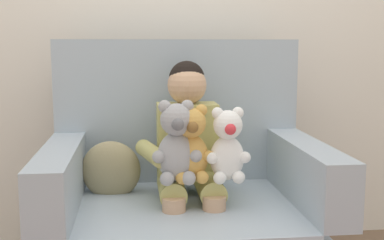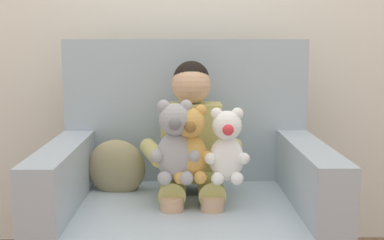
% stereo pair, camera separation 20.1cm
% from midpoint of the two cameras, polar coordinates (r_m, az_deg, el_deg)
% --- Properties ---
extents(back_wall, '(6.00, 0.10, 2.60)m').
position_cam_midpoint_polar(back_wall, '(2.74, 1.41, 13.33)').
color(back_wall, silver).
rests_on(back_wall, ground).
extents(armchair, '(1.14, 0.89, 1.09)m').
position_cam_midpoint_polar(armchair, '(2.22, 1.98, -10.70)').
color(armchair, '#9EADBC').
rests_on(armchair, ground).
extents(seated_child, '(0.45, 0.39, 0.82)m').
position_cam_midpoint_polar(seated_child, '(2.16, 2.63, -3.20)').
color(seated_child, tan).
rests_on(seated_child, armchair).
extents(plush_grey, '(0.19, 0.16, 0.33)m').
position_cam_midpoint_polar(plush_grey, '(1.99, 1.01, -2.74)').
color(plush_grey, '#9E9EA3').
rests_on(plush_grey, armchair).
extents(plush_white, '(0.18, 0.14, 0.30)m').
position_cam_midpoint_polar(plush_white, '(2.00, 6.83, -3.14)').
color(plush_white, white).
rests_on(plush_white, armchair).
extents(plush_honey, '(0.18, 0.15, 0.31)m').
position_cam_midpoint_polar(plush_honey, '(2.00, 2.66, -2.93)').
color(plush_honey, gold).
rests_on(plush_honey, armchair).
extents(throw_pillow, '(0.27, 0.14, 0.26)m').
position_cam_midpoint_polar(throw_pillow, '(2.28, -6.00, -5.46)').
color(throw_pillow, '#998C66').
rests_on(throw_pillow, armchair).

